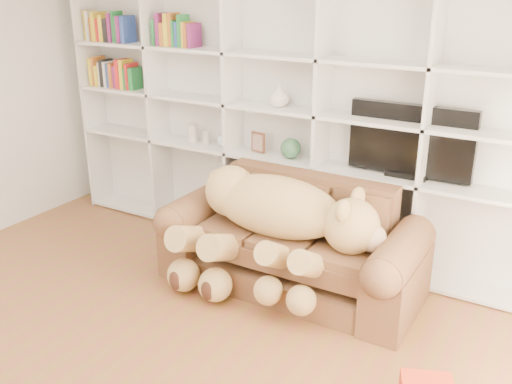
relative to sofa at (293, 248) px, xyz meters
The scene contains 13 objects.
floor 1.80m from the sofa, 106.14° to the right, with size 5.00×5.00×0.00m, color brown.
wall_back 1.39m from the sofa, 121.82° to the left, with size 5.00×0.02×2.70m, color white.
bookshelf 1.39m from the sofa, 138.13° to the left, with size 4.43×0.35×2.40m.
sofa is the anchor object (origin of this frame).
teddy_bear 0.35m from the sofa, 120.19° to the right, with size 1.60×0.86×0.93m.
throw_pillow 0.69m from the sofa, 166.48° to the left, with size 0.38×0.12×0.38m, color #5A0F15.
tv 1.26m from the sofa, 43.22° to the left, with size 0.99×0.18×0.58m.
picture_frame 1.11m from the sofa, 138.25° to the left, with size 0.15×0.03×0.18m, color #58301E.
green_vase 0.93m from the sofa, 119.65° to the left, with size 0.18×0.18×0.18m, color #305D3C.
figurine_tall 1.65m from the sofa, 156.86° to the left, with size 0.09×0.09×0.17m, color beige.
figurine_short 1.51m from the sofa, 154.29° to the left, with size 0.07×0.07×0.12m, color beige.
snow_globe 1.35m from the sofa, 150.23° to the left, with size 0.12×0.12×0.12m, color white.
shelf_vase 1.33m from the sofa, 127.96° to the left, with size 0.19×0.19×0.19m, color silver.
Camera 1 is at (2.34, -2.00, 2.36)m, focal length 40.00 mm.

